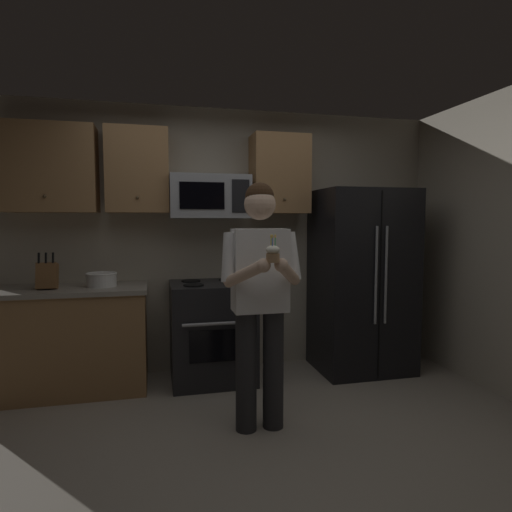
% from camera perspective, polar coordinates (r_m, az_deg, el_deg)
% --- Properties ---
extents(ground_plane, '(6.00, 6.00, 0.00)m').
position_cam_1_polar(ground_plane, '(3.06, 0.98, -24.58)').
color(ground_plane, '#9E9384').
extents(wall_back, '(4.40, 0.10, 2.60)m').
position_cam_1_polar(wall_back, '(4.39, -4.64, 2.11)').
color(wall_back, '#B7AD99').
rests_on(wall_back, ground).
extents(oven_range, '(0.76, 0.70, 0.93)m').
position_cam_1_polar(oven_range, '(4.11, -5.83, -9.92)').
color(oven_range, black).
rests_on(oven_range, ground).
extents(microwave, '(0.74, 0.41, 0.40)m').
position_cam_1_polar(microwave, '(4.10, -6.19, 7.79)').
color(microwave, '#9EA0A5').
extents(refrigerator, '(0.90, 0.75, 1.80)m').
position_cam_1_polar(refrigerator, '(4.43, 13.83, -3.18)').
color(refrigerator, black).
rests_on(refrigerator, ground).
extents(cabinet_row_upper, '(2.78, 0.36, 0.76)m').
position_cam_1_polar(cabinet_row_upper, '(4.14, -14.38, 10.84)').
color(cabinet_row_upper, '#9E7247').
extents(counter_left, '(1.44, 0.66, 0.92)m').
position_cam_1_polar(counter_left, '(4.17, -24.15, -10.07)').
color(counter_left, '#9E7247').
rests_on(counter_left, ground).
extents(knife_block, '(0.16, 0.15, 0.32)m').
position_cam_1_polar(knife_block, '(4.04, -25.95, -2.35)').
color(knife_block, brown).
rests_on(knife_block, counter_left).
extents(bowl_large_white, '(0.26, 0.26, 0.12)m').
position_cam_1_polar(bowl_large_white, '(4.02, -19.80, -2.91)').
color(bowl_large_white, white).
rests_on(bowl_large_white, counter_left).
extents(person, '(0.60, 0.48, 1.76)m').
position_cam_1_polar(person, '(3.03, 0.56, -4.82)').
color(person, '#262628').
rests_on(person, ground).
extents(cupcake, '(0.09, 0.09, 0.17)m').
position_cam_1_polar(cupcake, '(2.67, 2.25, 0.36)').
color(cupcake, '#A87F56').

